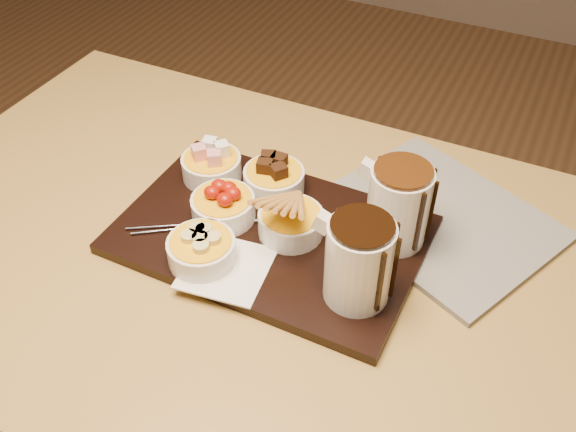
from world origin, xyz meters
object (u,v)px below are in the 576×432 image
at_px(serving_board, 271,235).
at_px(pitcher_dark_chocolate, 359,262).
at_px(bowl_strawberries, 223,208).
at_px(newspaper, 438,218).
at_px(dining_table, 245,286).
at_px(pitcher_milk_chocolate, 398,206).

distance_m(serving_board, pitcher_dark_chocolate, 0.19).
height_order(serving_board, bowl_strawberries, bowl_strawberries).
relative_size(pitcher_dark_chocolate, newspaper, 0.37).
height_order(bowl_strawberries, newspaper, bowl_strawberries).
bearing_deg(dining_table, newspaper, 35.54).
distance_m(dining_table, serving_board, 0.12).
height_order(serving_board, pitcher_milk_chocolate, pitcher_milk_chocolate).
xyz_separation_m(dining_table, serving_board, (0.04, 0.03, 0.11)).
bearing_deg(pitcher_milk_chocolate, bowl_strawberries, -163.61).
bearing_deg(newspaper, pitcher_milk_chocolate, -94.02).
distance_m(pitcher_dark_chocolate, pitcher_milk_chocolate, 0.13).
relative_size(dining_table, pitcher_dark_chocolate, 9.55).
relative_size(serving_board, pitcher_milk_chocolate, 3.66).
xyz_separation_m(serving_board, newspaper, (0.22, 0.15, -0.00)).
bearing_deg(newspaper, serving_board, -120.60).
bearing_deg(newspaper, pitcher_dark_chocolate, -80.59).
height_order(serving_board, newspaper, serving_board).
height_order(serving_board, pitcher_dark_chocolate, pitcher_dark_chocolate).
relative_size(serving_board, newspaper, 1.36).
height_order(dining_table, pitcher_dark_chocolate, pitcher_dark_chocolate).
bearing_deg(pitcher_dark_chocolate, bowl_strawberries, 167.35).
xyz_separation_m(bowl_strawberries, pitcher_dark_chocolate, (0.24, -0.06, 0.04)).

